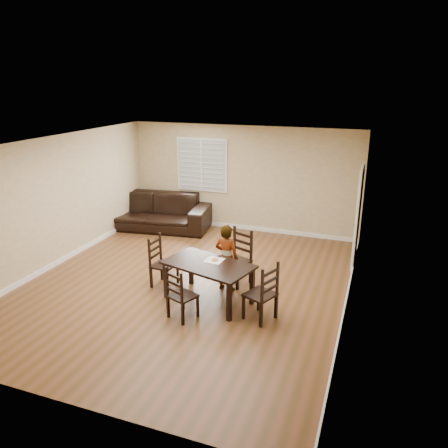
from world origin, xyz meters
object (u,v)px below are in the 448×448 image
(chair_left, at_px, (159,263))
(donut, at_px, (215,259))
(chair_near, at_px, (240,258))
(child, at_px, (227,258))
(dining_table, at_px, (208,268))
(chair_right, at_px, (266,296))
(sofa, at_px, (151,211))
(chair_far, at_px, (177,297))

(chair_left, relative_size, donut, 8.63)
(chair_near, bearing_deg, child, -85.34)
(dining_table, height_order, chair_right, chair_right)
(sofa, bearing_deg, chair_right, -49.02)
(chair_far, bearing_deg, chair_right, -138.89)
(chair_left, bearing_deg, chair_far, -135.52)
(child, distance_m, sofa, 4.13)
(chair_far, height_order, sofa, chair_far)
(chair_left, bearing_deg, donut, -91.96)
(chair_right, bearing_deg, donut, -91.46)
(chair_near, height_order, chair_far, chair_near)
(dining_table, relative_size, chair_left, 1.74)
(sofa, bearing_deg, dining_table, -55.54)
(chair_near, distance_m, chair_far, 1.81)
(chair_far, relative_size, sofa, 0.29)
(dining_table, height_order, chair_near, chair_near)
(child, bearing_deg, chair_far, 80.58)
(chair_near, relative_size, donut, 9.42)
(child, bearing_deg, sofa, -34.51)
(chair_far, height_order, child, child)
(chair_left, distance_m, sofa, 3.47)
(chair_left, xyz_separation_m, child, (1.29, 0.25, 0.19))
(chair_near, relative_size, child, 0.84)
(chair_far, bearing_deg, dining_table, -83.58)
(chair_left, distance_m, donut, 1.25)
(chair_near, xyz_separation_m, chair_right, (0.86, -1.29, -0.03))
(chair_right, distance_m, child, 1.33)
(chair_far, distance_m, donut, 1.04)
(chair_near, bearing_deg, dining_table, -84.24)
(chair_right, height_order, donut, chair_right)
(dining_table, bearing_deg, child, 90.00)
(chair_left, height_order, donut, chair_left)
(dining_table, height_order, chair_left, chair_left)
(dining_table, bearing_deg, chair_far, -91.02)
(donut, distance_m, sofa, 4.33)
(chair_far, distance_m, child, 1.39)
(dining_table, bearing_deg, chair_left, -178.86)
(chair_near, height_order, chair_right, chair_near)
(dining_table, height_order, child, child)
(chair_far, bearing_deg, chair_left, -26.77)
(chair_near, distance_m, sofa, 3.97)
(chair_left, bearing_deg, chair_right, -101.15)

